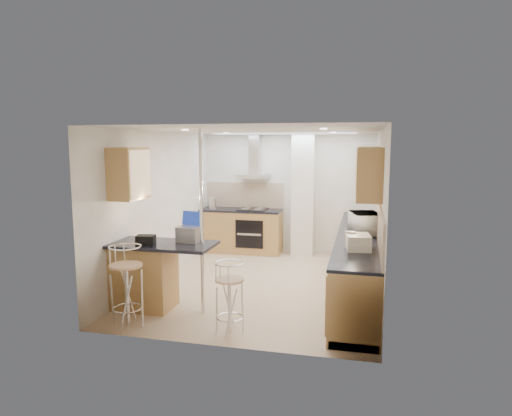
% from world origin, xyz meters
% --- Properties ---
extents(ground, '(4.80, 4.80, 0.00)m').
position_xyz_m(ground, '(0.00, 0.00, 0.00)').
color(ground, tan).
rests_on(ground, ground).
extents(room_shell, '(3.64, 4.84, 2.51)m').
position_xyz_m(room_shell, '(0.32, 0.38, 1.54)').
color(room_shell, silver).
rests_on(room_shell, ground).
extents(right_counter, '(0.63, 4.40, 0.92)m').
position_xyz_m(right_counter, '(1.50, 0.00, 0.46)').
color(right_counter, '#B17A47').
rests_on(right_counter, ground).
extents(back_counter, '(1.70, 0.63, 0.92)m').
position_xyz_m(back_counter, '(-0.95, 2.10, 0.46)').
color(back_counter, '#B17A47').
rests_on(back_counter, ground).
extents(peninsula, '(1.47, 0.72, 0.94)m').
position_xyz_m(peninsula, '(-1.12, -1.45, 0.48)').
color(peninsula, '#B17A47').
rests_on(peninsula, ground).
extents(microwave, '(0.54, 0.68, 0.33)m').
position_xyz_m(microwave, '(1.59, -0.06, 1.08)').
color(microwave, white).
rests_on(microwave, right_counter).
extents(laptop, '(0.34, 0.28, 0.21)m').
position_xyz_m(laptop, '(-0.77, -1.28, 1.05)').
color(laptop, '#929499').
rests_on(laptop, peninsula).
extents(bag, '(0.27, 0.21, 0.13)m').
position_xyz_m(bag, '(-1.28, -1.60, 1.01)').
color(bag, black).
rests_on(bag, peninsula).
extents(bar_stool_near, '(0.55, 0.55, 1.05)m').
position_xyz_m(bar_stool_near, '(-1.30, -2.10, 0.52)').
color(bar_stool_near, tan).
rests_on(bar_stool_near, ground).
extents(bar_stool_end, '(0.48, 0.48, 0.90)m').
position_xyz_m(bar_stool_end, '(0.02, -2.03, 0.45)').
color(bar_stool_end, tan).
rests_on(bar_stool_end, ground).
extents(jar_a, '(0.14, 0.14, 0.16)m').
position_xyz_m(jar_a, '(1.62, 0.29, 1.00)').
color(jar_a, white).
rests_on(jar_a, right_counter).
extents(jar_b, '(0.14, 0.14, 0.13)m').
position_xyz_m(jar_b, '(1.67, 0.76, 0.99)').
color(jar_b, white).
rests_on(jar_b, right_counter).
extents(jar_c, '(0.17, 0.17, 0.22)m').
position_xyz_m(jar_c, '(1.41, -1.03, 1.03)').
color(jar_c, '#B6AF92').
rests_on(jar_c, right_counter).
extents(jar_d, '(0.11, 0.11, 0.15)m').
position_xyz_m(jar_d, '(1.62, -1.04, 0.99)').
color(jar_d, white).
rests_on(jar_d, right_counter).
extents(bread_bin, '(0.35, 0.42, 0.20)m').
position_xyz_m(bread_bin, '(1.51, -1.14, 1.02)').
color(bread_bin, white).
rests_on(bread_bin, right_counter).
extents(kettle, '(0.16, 0.16, 0.24)m').
position_xyz_m(kettle, '(-1.56, 2.02, 1.04)').
color(kettle, silver).
rests_on(kettle, back_counter).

